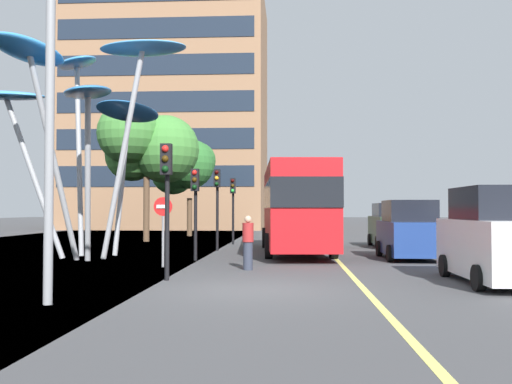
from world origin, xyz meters
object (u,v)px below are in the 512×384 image
Objects in this scene: traffic_light_opposite at (233,196)px; car_parked_far at (392,226)px; car_parked_near at (495,238)px; no_entry_sign at (163,220)px; street_lamp at (64,50)px; red_bus at (295,204)px; car_parked_mid at (409,232)px; traffic_light_kerb_far at (195,194)px; leaf_sculpture at (79,92)px; traffic_light_island_mid at (217,192)px; pedestrian at (248,243)px; traffic_light_kerb_near at (166,181)px.

car_parked_far is at bearing -11.84° from traffic_light_opposite.
car_parked_near is 9.79m from no_entry_sign.
car_parked_near is 0.58× the size of street_lamp.
street_lamp is (-9.48, -3.75, 3.83)m from car_parked_near.
car_parked_mid is (4.19, -2.73, -1.07)m from red_bus.
traffic_light_kerb_far is at bearing -92.49° from traffic_light_opposite.
leaf_sculpture is 1.10× the size of street_lamp.
street_lamp is at bearing -158.40° from car_parked_near.
car_parked_mid is at bearing -26.45° from traffic_light_island_mid.
leaf_sculpture reaches higher than car_parked_far.
red_bus is 6.52× the size of pedestrian.
car_parked_mid is 14.43m from street_lamp.
traffic_light_kerb_near is 0.83× the size of car_parked_far.
street_lamp is at bearing -70.90° from leaf_sculpture.
traffic_light_kerb_far is at bearing -171.33° from car_parked_mid.
traffic_light_kerb_near reaches higher than car_parked_near.
no_entry_sign is at bearing -35.70° from leaf_sculpture.
street_lamp reaches higher than traffic_light_kerb_near.
pedestrian is at bearing -27.59° from leaf_sculpture.
traffic_light_island_mid reaches higher than no_entry_sign.
red_bus is 3.26× the size of traffic_light_kerb_far.
leaf_sculpture is 15.25m from car_parked_near.
traffic_light_island_mid is 0.91× the size of car_parked_mid.
leaf_sculpture is 15.67m from car_parked_far.
traffic_light_kerb_far is 0.83× the size of car_parked_mid.
traffic_light_opposite reaches higher than car_parked_far.
traffic_light_opposite is 2.10× the size of pedestrian.
leaf_sculpture reaches higher than traffic_light_kerb_far.
car_parked_near reaches higher than no_entry_sign.
traffic_light_island_mid is 0.85× the size of car_parked_far.
traffic_light_opposite is 12.69m from pedestrian.
pedestrian is at bearing 64.57° from street_lamp.
traffic_light_island_mid reaches higher than pedestrian.
car_parked_far is (8.14, 13.58, -1.55)m from traffic_light_kerb_near.
street_lamp is at bearing -115.43° from pedestrian.
car_parked_mid is at bearing 8.67° from traffic_light_kerb_far.
street_lamp is (-1.15, -14.55, 2.32)m from traffic_light_island_mid.
street_lamp reaches higher than car_parked_near.
no_entry_sign reaches higher than car_parked_far.
car_parked_mid is at bearing 3.44° from leaf_sculpture.
pedestrian is 2.94m from no_entry_sign.
traffic_light_kerb_near is at bearing 72.20° from street_lamp.
no_entry_sign is at bearing -96.28° from traffic_light_island_mid.
traffic_light_kerb_far is 9.93m from street_lamp.
red_bus is at bearing 77.78° from pedestrian.
traffic_light_kerb_near is at bearing -109.35° from red_bus.
traffic_light_island_mid is at bearing -93.32° from traffic_light_opposite.
red_bus is at bearing -60.01° from traffic_light_opposite.
traffic_light_kerb_far reaches higher than car_parked_mid.
leaf_sculpture reaches higher than car_parked_mid.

